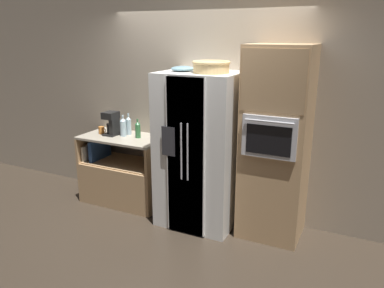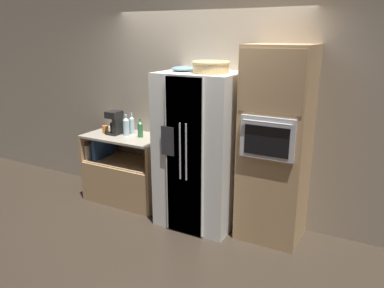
{
  "view_description": "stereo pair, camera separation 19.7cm",
  "coord_description": "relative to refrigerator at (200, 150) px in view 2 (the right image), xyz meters",
  "views": [
    {
      "loc": [
        1.87,
        -3.79,
        2.22
      ],
      "look_at": [
        0.06,
        -0.06,
        1.0
      ],
      "focal_mm": 35.0,
      "sensor_mm": 36.0,
      "label": 1
    },
    {
      "loc": [
        2.04,
        -3.7,
        2.22
      ],
      "look_at": [
        0.06,
        -0.06,
        1.0
      ],
      "focal_mm": 35.0,
      "sensor_mm": 36.0,
      "label": 2
    }
  ],
  "objects": [
    {
      "name": "ground_plane",
      "position": [
        -0.12,
        -0.03,
        -0.91
      ],
      "size": [
        20.0,
        20.0,
        0.0
      ],
      "primitive_type": "plane",
      "color": "#382D23"
    },
    {
      "name": "wall_back",
      "position": [
        -0.12,
        0.42,
        0.49
      ],
      "size": [
        12.0,
        0.06,
        2.8
      ],
      "color": "tan",
      "rests_on": "ground_plane"
    },
    {
      "name": "counter_left",
      "position": [
        -1.17,
        0.07,
        -0.57
      ],
      "size": [
        1.12,
        0.63,
        0.92
      ],
      "color": "tan",
      "rests_on": "ground_plane"
    },
    {
      "name": "refrigerator",
      "position": [
        0.0,
        0.0,
        0.0
      ],
      "size": [
        0.9,
        0.8,
        1.82
      ],
      "color": "white",
      "rests_on": "ground_plane"
    },
    {
      "name": "wall_oven",
      "position": [
        0.87,
        0.09,
        0.16
      ],
      "size": [
        0.68,
        0.66,
        2.13
      ],
      "color": "tan",
      "rests_on": "ground_plane"
    },
    {
      "name": "wicker_basket",
      "position": [
        0.16,
        -0.07,
        0.98
      ],
      "size": [
        0.41,
        0.41,
        0.13
      ],
      "color": "tan",
      "rests_on": "refrigerator"
    },
    {
      "name": "fruit_bowl",
      "position": [
        -0.21,
        -0.02,
        0.94
      ],
      "size": [
        0.27,
        0.27,
        0.06
      ],
      "color": "#668C99",
      "rests_on": "refrigerator"
    },
    {
      "name": "bottle_tall",
      "position": [
        -0.94,
        0.11,
        0.12
      ],
      "size": [
        0.07,
        0.07,
        0.25
      ],
      "color": "#33723F",
      "rests_on": "counter_left"
    },
    {
      "name": "bottle_short",
      "position": [
        -1.14,
        0.2,
        0.14
      ],
      "size": [
        0.07,
        0.07,
        0.29
      ],
      "color": "silver",
      "rests_on": "counter_left"
    },
    {
      "name": "bottle_wide",
      "position": [
        -1.16,
        0.09,
        0.14
      ],
      "size": [
        0.08,
        0.08,
        0.28
      ],
      "color": "silver",
      "rests_on": "counter_left"
    },
    {
      "name": "mug",
      "position": [
        -1.5,
        0.07,
        0.06
      ],
      "size": [
        0.11,
        0.08,
        0.1
      ],
      "color": "orange",
      "rests_on": "counter_left"
    },
    {
      "name": "coffee_maker",
      "position": [
        -1.31,
        0.07,
        0.18
      ],
      "size": [
        0.17,
        0.19,
        0.31
      ],
      "color": "black",
      "rests_on": "counter_left"
    }
  ]
}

